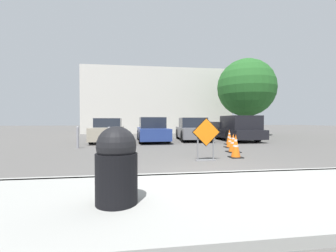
% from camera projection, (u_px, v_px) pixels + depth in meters
% --- Properties ---
extents(ground_plane, '(96.00, 96.00, 0.00)m').
position_uv_depth(ground_plane, '(163.00, 140.00, 14.93)').
color(ground_plane, '#565451').
extents(sidewalk_strip, '(27.67, 2.80, 0.14)m').
position_uv_depth(sidewalk_strip, '(246.00, 196.00, 3.64)').
color(sidewalk_strip, '#999993').
rests_on(sidewalk_strip, ground_plane).
extents(curb_lip, '(27.67, 0.20, 0.14)m').
position_uv_depth(curb_lip, '(216.00, 175.00, 5.03)').
color(curb_lip, '#999993').
rests_on(curb_lip, ground_plane).
extents(road_closed_sign, '(0.93, 0.20, 1.39)m').
position_uv_depth(road_closed_sign, '(206.00, 137.00, 7.24)').
color(road_closed_sign, black).
rests_on(road_closed_sign, ground_plane).
extents(traffic_cone_nearest, '(0.43, 0.43, 0.82)m').
position_uv_depth(traffic_cone_nearest, '(236.00, 146.00, 7.85)').
color(traffic_cone_nearest, black).
rests_on(traffic_cone_nearest, ground_plane).
extents(traffic_cone_second, '(0.51, 0.51, 0.76)m').
position_uv_depth(traffic_cone_second, '(233.00, 143.00, 9.23)').
color(traffic_cone_second, black).
rests_on(traffic_cone_second, ground_plane).
extents(traffic_cone_third, '(0.51, 0.51, 0.61)m').
position_uv_depth(traffic_cone_third, '(230.00, 141.00, 10.81)').
color(traffic_cone_third, black).
rests_on(traffic_cone_third, ground_plane).
extents(traffic_cone_fourth, '(0.45, 0.45, 0.81)m').
position_uv_depth(traffic_cone_fourth, '(229.00, 137.00, 12.16)').
color(traffic_cone_fourth, black).
rests_on(traffic_cone_fourth, ground_plane).
extents(parked_car_nearest, '(1.89, 4.63, 1.44)m').
position_uv_depth(parked_car_nearest, '(108.00, 131.00, 13.99)').
color(parked_car_nearest, '#A39984').
rests_on(parked_car_nearest, ground_plane).
extents(parked_car_second, '(1.88, 4.45, 1.50)m').
position_uv_depth(parked_car_second, '(152.00, 130.00, 14.03)').
color(parked_car_second, navy).
rests_on(parked_car_second, ground_plane).
extents(parked_car_third, '(2.09, 4.11, 1.49)m').
position_uv_depth(parked_car_third, '(193.00, 130.00, 14.82)').
color(parked_car_third, slate).
rests_on(parked_car_third, ground_plane).
extents(pickup_truck, '(2.16, 5.44, 1.60)m').
position_uv_depth(pickup_truck, '(234.00, 129.00, 14.83)').
color(pickup_truck, black).
rests_on(pickup_truck, ground_plane).
extents(trash_bin, '(0.58, 0.58, 1.08)m').
position_uv_depth(trash_bin, '(117.00, 165.00, 3.12)').
color(trash_bin, black).
rests_on(trash_bin, sidewalk_strip).
extents(bollard_nearest, '(0.12, 0.12, 1.01)m').
position_uv_depth(bollard_nearest, '(109.00, 137.00, 10.69)').
color(bollard_nearest, gray).
rests_on(bollard_nearest, ground_plane).
extents(bollard_second, '(0.12, 0.12, 1.03)m').
position_uv_depth(bollard_second, '(78.00, 137.00, 10.49)').
color(bollard_second, gray).
rests_on(bollard_second, ground_plane).
extents(building_facade_backdrop, '(15.29, 5.00, 6.70)m').
position_uv_depth(building_facade_backdrop, '(157.00, 102.00, 24.88)').
color(building_facade_backdrop, beige).
rests_on(building_facade_backdrop, ground_plane).
extents(street_tree_behind_lot, '(4.96, 4.96, 6.64)m').
position_uv_depth(street_tree_behind_lot, '(246.00, 88.00, 19.46)').
color(street_tree_behind_lot, '#513823').
rests_on(street_tree_behind_lot, ground_plane).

